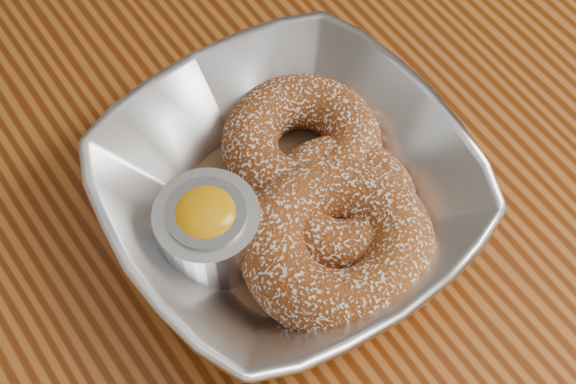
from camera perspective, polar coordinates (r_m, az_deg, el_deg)
table at (r=0.67m, az=7.09°, el=-1.19°), size 1.20×0.80×0.75m
serving_bowl at (r=0.52m, az=0.00°, el=-0.21°), size 0.21×0.21×0.05m
parchment at (r=0.54m, az=0.00°, el=-1.12°), size 0.20×0.20×0.00m
donut_back at (r=0.54m, az=0.90°, el=3.14°), size 0.12×0.12×0.03m
donut_front at (r=0.50m, az=3.18°, el=-3.47°), size 0.11×0.11×0.04m
donut_extra at (r=0.52m, az=3.43°, el=-0.68°), size 0.09×0.09×0.03m
ramekin at (r=0.51m, az=-5.18°, el=-2.39°), size 0.06×0.06×0.05m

